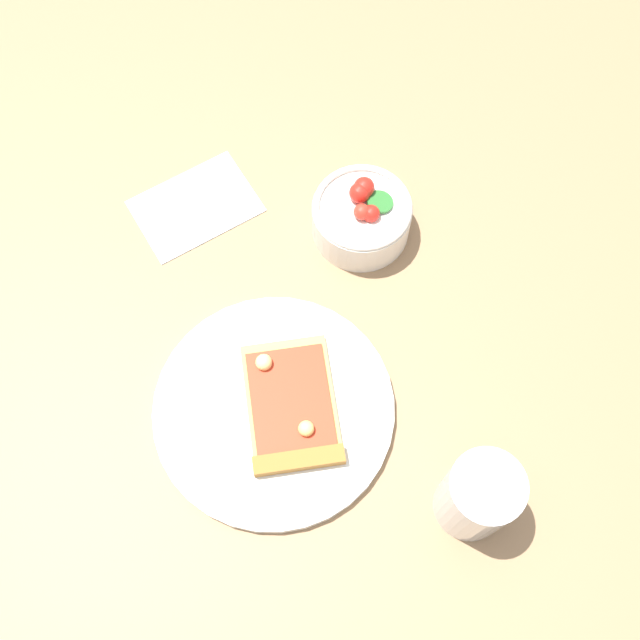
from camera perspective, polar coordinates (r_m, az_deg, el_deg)
ground_plane at (r=0.89m, az=-4.58°, el=-5.10°), size 2.40×2.40×0.00m
plate at (r=0.88m, az=-3.46°, el=-6.65°), size 0.27×0.27×0.01m
pizza_slice_main at (r=0.86m, az=-2.12°, el=-6.86°), size 0.17×0.18×0.03m
salad_bowl at (r=0.95m, az=3.12°, el=7.72°), size 0.12×0.12×0.08m
soda_glass at (r=0.82m, az=11.61°, el=-12.79°), size 0.08×0.08×0.12m
paper_napkin at (r=1.00m, az=-9.27°, el=8.39°), size 0.18×0.15×0.00m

